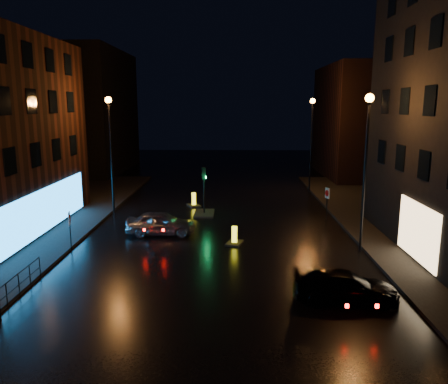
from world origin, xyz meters
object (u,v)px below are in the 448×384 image
Objects in this scene: bollard_near at (234,240)px; road_sign_right at (327,196)px; silver_hatchback at (161,223)px; dark_sedan at (345,287)px; bollard_far at (194,203)px; traffic_signal at (204,207)px; road_sign_left at (70,222)px.

road_sign_right reaches higher than bollard_near.
silver_hatchback is 12.74m from dark_sedan.
bollard_far is at bearing -9.52° from silver_hatchback.
traffic_signal is 7.23m from bollard_near.
bollard_far is (-3.15, 9.46, 0.01)m from bollard_near.
road_sign_right reaches higher than silver_hatchback.
bollard_near is 8.56m from road_sign_right.
road_sign_left is (-6.70, -8.32, 1.13)m from traffic_signal.
silver_hatchback is 11.53m from road_sign_right.
road_sign_right is (6.39, 5.51, 1.46)m from bollard_near.
traffic_signal reaches higher than bollard_far.
silver_hatchback is at bearing 175.60° from bollard_near.
traffic_signal is 2.52× the size of bollard_near.
road_sign_right reaches higher than road_sign_left.
bollard_near is at bearing 34.08° from dark_sedan.
bollard_near is 0.63× the size of road_sign_left.
road_sign_right is (1.95, 12.83, 1.07)m from dark_sedan.
dark_sedan is at bearing -65.07° from traffic_signal.
dark_sedan is (6.61, -14.22, 0.11)m from traffic_signal.
silver_hatchback reaches higher than dark_sedan.
traffic_signal is at bearing 124.71° from bollard_near.
traffic_signal reaches higher than silver_hatchback.
bollard_far is (-0.98, 2.57, -0.27)m from traffic_signal.
dark_sedan is at bearing -135.26° from silver_hatchback.
bollard_near is (4.48, -1.78, -0.49)m from silver_hatchback.
dark_sedan is at bearing -41.53° from bollard_near.
road_sign_right is (10.87, 3.73, 0.97)m from silver_hatchback.
silver_hatchback is at bearing 47.28° from dark_sedan.
traffic_signal is 0.82× the size of silver_hatchback.
dark_sedan is at bearing 64.18° from road_sign_right.
road_sign_right reaches higher than bollard_far.
bollard_near is (2.17, -6.89, -0.27)m from traffic_signal.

